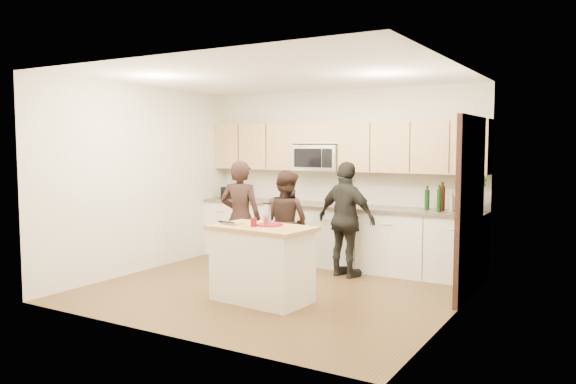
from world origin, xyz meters
The scene contains 21 objects.
floor centered at (0.00, 0.00, 0.00)m, with size 4.50×4.50×0.00m, color brown.
room_shell centered at (0.00, 0.00, 1.73)m, with size 4.52×4.02×2.71m.
back_cabinetry centered at (0.00, 1.69, 0.47)m, with size 4.50×0.66×0.94m.
upper_cabinetry centered at (0.03, 1.83, 1.84)m, with size 4.50×0.33×0.75m.
microwave centered at (-0.31, 1.80, 1.65)m, with size 0.76×0.41×0.40m.
doorway centered at (2.23, 0.90, 1.16)m, with size 0.06×1.25×2.20m.
framed_picture centered at (1.95, 1.98, 1.28)m, with size 0.30×0.03×0.38m.
dish_towel centered at (-0.95, 1.50, 0.80)m, with size 0.34×0.60×0.48m.
island centered at (0.15, -0.51, 0.45)m, with size 1.25×0.80×0.90m.
red_plate centered at (0.20, -0.42, 0.91)m, with size 0.31×0.31×0.02m, color maroon.
box_grater centered at (0.18, -0.44, 1.05)m, with size 0.08×0.06×0.26m.
drink_glass centered at (0.10, -0.60, 0.95)m, with size 0.08×0.08×0.10m, color maroon.
cutting_board centered at (-0.25, -0.55, 0.91)m, with size 0.23×0.17×0.02m, color #B38A4A.
tongs centered at (-0.29, -0.62, 0.93)m, with size 0.24×0.03×0.02m, color black.
knife centered at (-0.23, -0.65, 0.92)m, with size 0.17×0.02×0.01m, color silver.
toaster centered at (-1.91, 1.67, 1.04)m, with size 0.27×0.23×0.21m.
bottle_cluster centered at (1.76, 1.71, 1.12)m, with size 0.73×0.26×0.40m.
orchid centered at (2.10, 1.72, 1.20)m, with size 0.29×0.23×0.52m, color #2E6829.
woman_left centered at (-0.86, 0.47, 0.82)m, with size 0.60×0.39×1.63m, color black.
woman_center centered at (-0.36, 0.90, 0.74)m, with size 0.72×0.56×1.48m, color black.
woman_right centered at (0.49, 1.13, 0.81)m, with size 0.95×0.40×1.62m, color black.
Camera 1 is at (3.75, -5.98, 1.86)m, focal length 35.00 mm.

